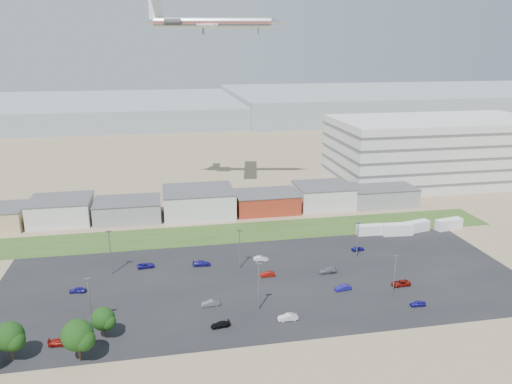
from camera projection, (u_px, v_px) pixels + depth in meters
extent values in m
plane|color=#836C53|center=(261.00, 330.00, 95.01)|extent=(700.00, 700.00, 0.00)
cube|color=black|center=(265.00, 281.00, 114.77)|extent=(120.00, 50.00, 0.01)
cube|color=#2A4D1C|center=(225.00, 233.00, 144.02)|extent=(160.00, 16.00, 0.02)
cube|color=silver|center=(436.00, 150.00, 197.40)|extent=(80.00, 40.00, 25.00)
imported|color=maroon|center=(401.00, 283.00, 112.45)|extent=(4.50, 2.32, 1.22)
imported|color=navy|center=(343.00, 288.00, 110.32)|extent=(3.91, 1.77, 1.24)
imported|color=navy|center=(418.00, 304.00, 103.63)|extent=(3.36, 1.50, 1.12)
imported|color=black|center=(220.00, 325.00, 95.84)|extent=(3.90, 1.98, 1.08)
imported|color=#595B5E|center=(211.00, 303.00, 103.69)|extent=(3.84, 1.54, 1.24)
imported|color=navy|center=(78.00, 290.00, 109.33)|extent=(3.69, 1.88, 1.20)
imported|color=navy|center=(202.00, 263.00, 122.72)|extent=(4.53, 2.14, 1.28)
imported|color=maroon|center=(267.00, 274.00, 116.93)|extent=(3.57, 1.25, 1.18)
imported|color=navy|center=(358.00, 249.00, 131.74)|extent=(3.63, 1.86, 1.18)
imported|color=navy|center=(146.00, 265.00, 121.60)|extent=(4.36, 2.33, 1.17)
imported|color=maroon|center=(60.00, 342.00, 89.99)|extent=(4.31, 2.02, 1.22)
imported|color=silver|center=(261.00, 259.00, 125.49)|extent=(3.81, 1.75, 1.21)
imported|color=#A5A5AA|center=(328.00, 270.00, 118.75)|extent=(4.54, 2.16, 1.28)
imported|color=silver|center=(288.00, 317.00, 98.21)|extent=(3.99, 1.45, 1.31)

